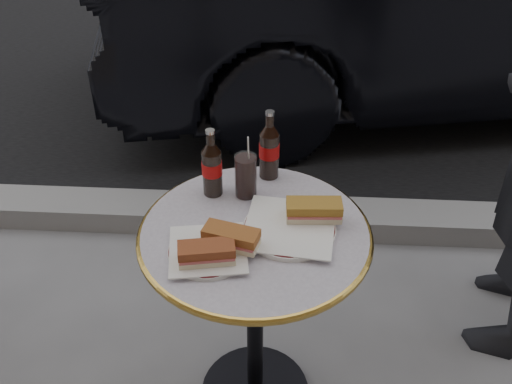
# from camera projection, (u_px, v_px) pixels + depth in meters

# --- Properties ---
(curb) EXTENTS (40.00, 0.20, 0.12)m
(curb) POSITION_uv_depth(u_px,v_px,m) (267.00, 217.00, 2.63)
(curb) COLOR gray
(curb) RESTS_ON ground
(bistro_table) EXTENTS (0.62, 0.62, 0.73)m
(bistro_table) POSITION_uv_depth(u_px,v_px,m) (255.00, 323.00, 1.72)
(bistro_table) COLOR #BAB2C4
(bistro_table) RESTS_ON ground
(plate_left) EXTENTS (0.20, 0.20, 0.01)m
(plate_left) POSITION_uv_depth(u_px,v_px,m) (208.00, 252.00, 1.42)
(plate_left) COLOR silver
(plate_left) RESTS_ON bistro_table
(plate_right) EXTENTS (0.30, 0.30, 0.01)m
(plate_right) POSITION_uv_depth(u_px,v_px,m) (290.00, 229.00, 1.49)
(plate_right) COLOR white
(plate_right) RESTS_ON bistro_table
(sandwich_left_a) EXTENTS (0.15, 0.09, 0.05)m
(sandwich_left_a) POSITION_uv_depth(u_px,v_px,m) (207.00, 254.00, 1.37)
(sandwich_left_a) COLOR brown
(sandwich_left_a) RESTS_ON plate_left
(sandwich_left_b) EXTENTS (0.15, 0.10, 0.05)m
(sandwich_left_b) POSITION_uv_depth(u_px,v_px,m) (231.00, 239.00, 1.42)
(sandwich_left_b) COLOR #975426
(sandwich_left_b) RESTS_ON plate_left
(sandwich_right) EXTENTS (0.15, 0.08, 0.05)m
(sandwich_right) POSITION_uv_depth(u_px,v_px,m) (314.00, 211.00, 1.50)
(sandwich_right) COLOR #A27229
(sandwich_right) RESTS_ON plate_right
(cola_bottle_left) EXTENTS (0.06, 0.06, 0.21)m
(cola_bottle_left) POSITION_uv_depth(u_px,v_px,m) (212.00, 162.00, 1.57)
(cola_bottle_left) COLOR black
(cola_bottle_left) RESTS_ON bistro_table
(cola_bottle_right) EXTENTS (0.07, 0.07, 0.22)m
(cola_bottle_right) POSITION_uv_depth(u_px,v_px,m) (269.00, 145.00, 1.64)
(cola_bottle_right) COLOR black
(cola_bottle_right) RESTS_ON bistro_table
(cola_glass) EXTENTS (0.08, 0.08, 0.13)m
(cola_glass) POSITION_uv_depth(u_px,v_px,m) (246.00, 176.00, 1.59)
(cola_glass) COLOR black
(cola_glass) RESTS_ON bistro_table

